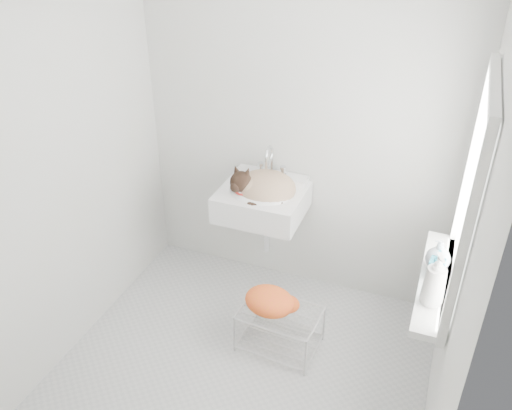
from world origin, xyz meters
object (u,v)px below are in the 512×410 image
(cat, at_px, (263,187))
(bottle_a, at_px, (430,303))
(bottle_c, at_px, (436,267))
(wire_rack, at_px, (280,328))
(bottle_b, at_px, (434,278))
(sink, at_px, (262,190))

(cat, relative_size, bottle_a, 1.92)
(cat, height_order, bottle_c, cat)
(wire_rack, bearing_deg, bottle_c, 2.46)
(bottle_a, height_order, bottle_b, bottle_a)
(wire_rack, bearing_deg, bottle_a, -17.41)
(sink, relative_size, bottle_b, 3.37)
(bottle_a, height_order, bottle_c, bottle_a)
(bottle_a, distance_m, bottle_c, 0.30)
(bottle_c, bearing_deg, wire_rack, -177.54)
(sink, xyz_separation_m, wire_rack, (0.31, -0.48, -0.70))
(wire_rack, height_order, bottle_c, bottle_c)
(cat, relative_size, bottle_b, 2.80)
(sink, bearing_deg, bottle_c, -21.10)
(bottle_b, bearing_deg, wire_rack, 175.98)
(sink, bearing_deg, wire_rack, -57.47)
(sink, distance_m, bottle_c, 1.24)
(bottle_c, bearing_deg, sink, 158.90)
(cat, xyz_separation_m, bottle_b, (1.14, -0.53, -0.04))
(cat, bearing_deg, bottle_b, -37.54)
(cat, height_order, bottle_a, cat)
(sink, distance_m, bottle_b, 1.28)
(sink, bearing_deg, bottle_a, -32.92)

